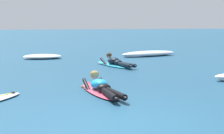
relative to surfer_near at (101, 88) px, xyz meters
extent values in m
plane|color=navy|center=(-0.26, 7.35, -0.13)|extent=(120.00, 120.00, 0.00)
ellipsoid|color=#E54C66|center=(-0.02, 0.11, -0.10)|extent=(0.89, 2.36, 0.07)
ellipsoid|color=#E54C66|center=(-0.17, 1.20, -0.09)|extent=(0.23, 0.23, 0.06)
ellipsoid|color=#1E9EDB|center=(-0.02, 0.16, 0.07)|extent=(0.49, 0.68, 0.34)
ellipsoid|color=black|center=(0.03, -0.21, 0.04)|extent=(0.38, 0.33, 0.20)
cylinder|color=black|center=(0.04, -0.82, 0.01)|extent=(0.21, 0.91, 0.14)
ellipsoid|color=black|center=(0.08, -1.27, 0.01)|extent=(0.13, 0.23, 0.08)
cylinder|color=black|center=(0.20, -0.79, 0.01)|extent=(0.32, 0.91, 0.14)
ellipsoid|color=black|center=(0.28, -1.24, 0.01)|extent=(0.13, 0.23, 0.08)
cylinder|color=black|center=(-0.29, 0.47, -0.01)|extent=(0.17, 0.55, 0.31)
sphere|color=tan|center=(-0.34, 0.83, -0.11)|extent=(0.09, 0.09, 0.09)
cylinder|color=black|center=(0.15, 0.52, -0.01)|extent=(0.17, 0.55, 0.31)
sphere|color=tan|center=(0.10, 0.85, -0.11)|extent=(0.09, 0.09, 0.09)
sphere|color=tan|center=(-0.08, 0.53, 0.25)|extent=(0.21, 0.21, 0.21)
ellipsoid|color=#AD894C|center=(-0.07, 0.51, 0.28)|extent=(0.25, 0.23, 0.16)
ellipsoid|color=#2DB2D1|center=(1.46, 5.13, -0.10)|extent=(1.30, 2.43, 0.07)
ellipsoid|color=#2DB2D1|center=(1.10, 6.21, -0.09)|extent=(0.26, 0.26, 0.06)
ellipsoid|color=black|center=(1.45, 5.18, 0.07)|extent=(0.58, 0.71, 0.34)
ellipsoid|color=black|center=(1.56, 4.84, 0.04)|extent=(0.41, 0.37, 0.20)
cylinder|color=black|center=(1.67, 4.27, 0.01)|extent=(0.35, 0.84, 0.14)
ellipsoid|color=black|center=(1.78, 3.87, 0.01)|extent=(0.16, 0.24, 0.08)
cylinder|color=black|center=(1.82, 4.32, 0.01)|extent=(0.44, 0.82, 0.14)
ellipsoid|color=black|center=(1.97, 3.94, 0.01)|extent=(0.16, 0.24, 0.08)
cylinder|color=black|center=(1.13, 5.44, -0.01)|extent=(0.28, 0.60, 0.35)
sphere|color=tan|center=(1.00, 5.81, -0.11)|extent=(0.09, 0.09, 0.09)
cylinder|color=black|center=(1.55, 5.56, -0.01)|extent=(0.28, 0.60, 0.35)
sphere|color=tan|center=(1.43, 5.91, -0.11)|extent=(0.09, 0.09, 0.09)
sphere|color=tan|center=(1.33, 5.53, 0.25)|extent=(0.21, 0.21, 0.21)
ellipsoid|color=#47331E|center=(1.34, 5.51, 0.28)|extent=(0.27, 0.26, 0.16)
cone|color=black|center=(-2.09, 0.18, -0.13)|extent=(0.14, 0.14, 0.16)
ellipsoid|color=white|center=(4.01, 8.59, 0.00)|extent=(3.15, 1.53, 0.27)
ellipsoid|color=white|center=(4.72, 8.90, -0.04)|extent=(1.16, 0.76, 0.19)
ellipsoid|color=white|center=(3.15, 8.27, -0.06)|extent=(1.12, 0.43, 0.15)
ellipsoid|color=white|center=(-1.25, 8.52, -0.03)|extent=(1.84, 1.17, 0.21)
ellipsoid|color=white|center=(-0.79, 8.65, -0.06)|extent=(0.71, 0.62, 0.15)
ellipsoid|color=white|center=(-1.79, 8.44, -0.07)|extent=(0.73, 0.64, 0.12)
camera|label=1|loc=(-1.54, -8.42, 1.62)|focal=57.12mm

